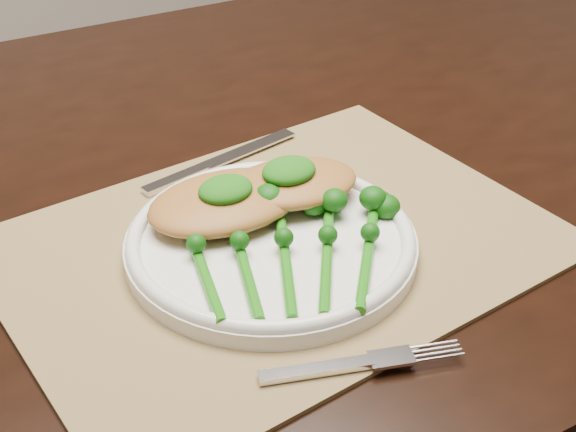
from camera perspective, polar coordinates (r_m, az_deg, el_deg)
dining_table at (r=1.09m, az=-2.58°, el=-12.76°), size 1.67×1.04×0.75m
placemat at (r=0.71m, az=-0.75°, el=-2.01°), size 0.48×0.35×0.00m
dinner_plate at (r=0.70m, az=-1.22°, el=-1.78°), size 0.25×0.25×0.02m
knife at (r=0.82m, az=-5.75°, el=3.54°), size 0.19×0.04×0.01m
fork at (r=0.60m, az=6.20°, el=-10.19°), size 0.15×0.07×0.00m
chicken_fillet_left at (r=0.72m, az=-4.49°, el=1.01°), size 0.15×0.11×0.03m
chicken_fillet_right at (r=0.73m, az=0.34°, el=2.37°), size 0.14×0.11×0.02m
pesto_dollop_left at (r=0.70m, az=-4.47°, el=1.89°), size 0.05×0.04×0.02m
pesto_dollop_right at (r=0.72m, az=0.06°, el=3.24°), size 0.05×0.04×0.02m
broccolini_bundle at (r=0.66m, az=-0.17°, el=-3.28°), size 0.22×0.23×0.04m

